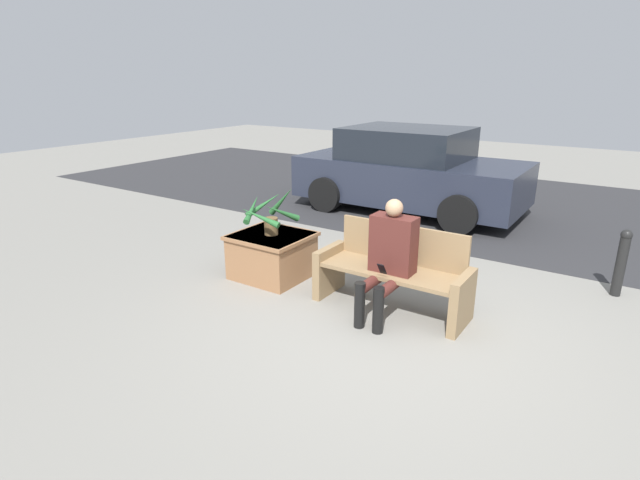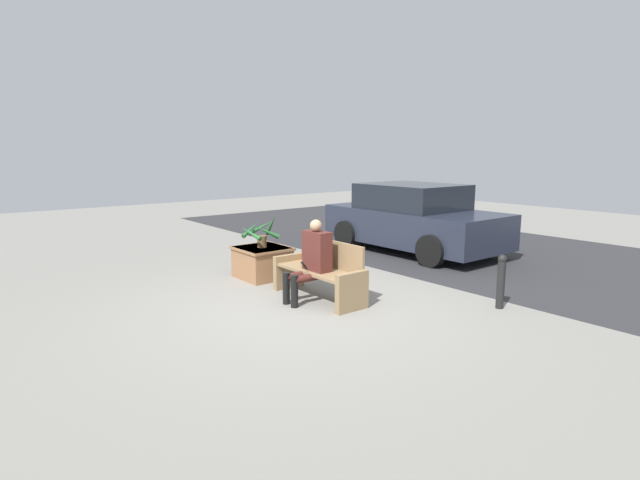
{
  "view_description": "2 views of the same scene",
  "coord_description": "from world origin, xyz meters",
  "px_view_note": "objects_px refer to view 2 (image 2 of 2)",
  "views": [
    {
      "loc": [
        1.79,
        -3.81,
        2.3
      ],
      "look_at": [
        -1.16,
        0.62,
        0.54
      ],
      "focal_mm": 28.0,
      "sensor_mm": 36.0,
      "label": 1
    },
    {
      "loc": [
        5.37,
        -3.88,
        2.14
      ],
      "look_at": [
        -0.7,
        0.92,
        0.76
      ],
      "focal_mm": 28.0,
      "sensor_mm": 36.0,
      "label": 2
    }
  ],
  "objects_px": {
    "person_seated": "(312,258)",
    "parked_car": "(414,219)",
    "bollard_post": "(501,280)",
    "bench": "(321,272)",
    "planter_box": "(262,261)",
    "potted_plant": "(261,232)"
  },
  "relations": [
    {
      "from": "parked_car",
      "to": "bollard_post",
      "type": "distance_m",
      "value": 4.04
    },
    {
      "from": "potted_plant",
      "to": "bollard_post",
      "type": "relative_size",
      "value": 0.86
    },
    {
      "from": "bench",
      "to": "person_seated",
      "type": "bearing_deg",
      "value": -81.84
    },
    {
      "from": "person_seated",
      "to": "planter_box",
      "type": "height_order",
      "value": "person_seated"
    },
    {
      "from": "bench",
      "to": "planter_box",
      "type": "xyz_separation_m",
      "value": [
        -1.56,
        -0.04,
        -0.11
      ]
    },
    {
      "from": "bench",
      "to": "bollard_post",
      "type": "xyz_separation_m",
      "value": [
        1.92,
        1.63,
        0.0
      ]
    },
    {
      "from": "person_seated",
      "to": "planter_box",
      "type": "distance_m",
      "value": 1.64
    },
    {
      "from": "person_seated",
      "to": "planter_box",
      "type": "bearing_deg",
      "value": 174.61
    },
    {
      "from": "bench",
      "to": "parked_car",
      "type": "bearing_deg",
      "value": 111.97
    },
    {
      "from": "bench",
      "to": "bollard_post",
      "type": "height_order",
      "value": "bench"
    },
    {
      "from": "person_seated",
      "to": "potted_plant",
      "type": "bearing_deg",
      "value": 175.17
    },
    {
      "from": "planter_box",
      "to": "potted_plant",
      "type": "relative_size",
      "value": 1.33
    },
    {
      "from": "potted_plant",
      "to": "parked_car",
      "type": "relative_size",
      "value": 0.17
    },
    {
      "from": "planter_box",
      "to": "bollard_post",
      "type": "relative_size",
      "value": 1.14
    },
    {
      "from": "parked_car",
      "to": "bollard_post",
      "type": "relative_size",
      "value": 5.12
    },
    {
      "from": "person_seated",
      "to": "parked_car",
      "type": "height_order",
      "value": "parked_car"
    },
    {
      "from": "bollard_post",
      "to": "parked_car",
      "type": "bearing_deg",
      "value": 148.38
    },
    {
      "from": "parked_car",
      "to": "bollard_post",
      "type": "xyz_separation_m",
      "value": [
        3.43,
        -2.11,
        -0.31
      ]
    },
    {
      "from": "person_seated",
      "to": "potted_plant",
      "type": "distance_m",
      "value": 1.62
    },
    {
      "from": "person_seated",
      "to": "potted_plant",
      "type": "height_order",
      "value": "person_seated"
    },
    {
      "from": "potted_plant",
      "to": "parked_car",
      "type": "bearing_deg",
      "value": 88.89
    },
    {
      "from": "bollard_post",
      "to": "bench",
      "type": "bearing_deg",
      "value": -139.64
    }
  ]
}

